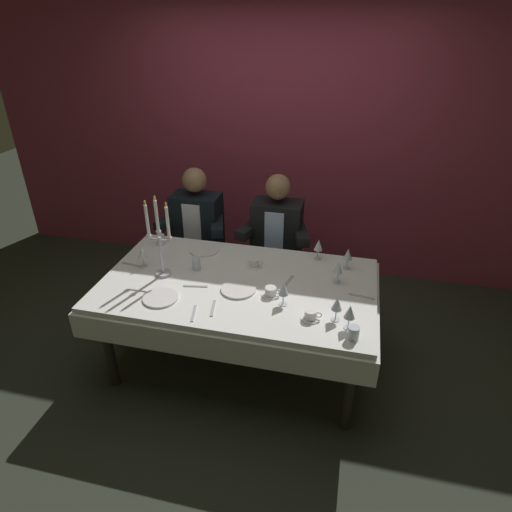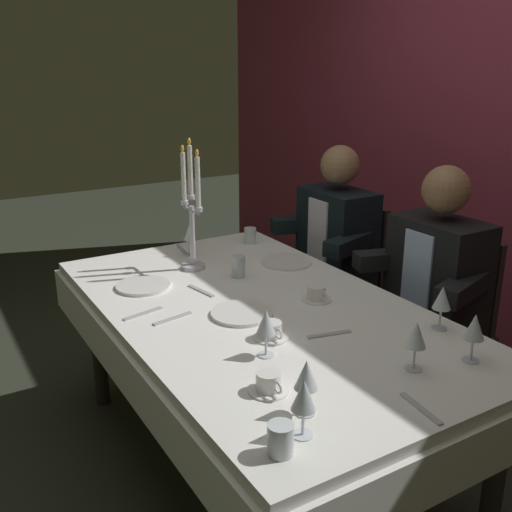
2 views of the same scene
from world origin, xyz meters
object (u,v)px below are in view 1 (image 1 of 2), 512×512
at_px(dinner_plate_1, 161,298).
at_px(seated_diner_0, 198,222).
at_px(wine_glass_0, 142,253).
at_px(wine_glass_1, 350,312).
at_px(wine_glass_2, 318,245).
at_px(wine_glass_3, 337,304).
at_px(coffee_cup_2, 311,315).
at_px(water_tumbler_1, 353,333).
at_px(candelabra, 160,244).
at_px(coffee_cup_1, 271,292).
at_px(wine_glass_5, 348,255).
at_px(seated_diner_1, 277,230).
at_px(dinner_plate_2, 204,249).
at_px(dinner_plate_0, 238,289).
at_px(wine_glass_6, 283,289).
at_px(coffee_cup_0, 254,263).
at_px(wine_glass_4, 338,268).
at_px(dining_table, 238,296).
at_px(water_tumbler_0, 196,263).
at_px(water_tumbler_2, 161,240).

xyz_separation_m(dinner_plate_1, seated_diner_0, (-0.18, 1.20, -0.01)).
relative_size(wine_glass_0, wine_glass_1, 1.00).
relative_size(wine_glass_2, wine_glass_3, 1.00).
xyz_separation_m(wine_glass_3, coffee_cup_2, (-0.15, -0.02, -0.09)).
xyz_separation_m(wine_glass_0, water_tumbler_1, (1.55, -0.48, -0.08)).
height_order(candelabra, coffee_cup_2, candelabra).
relative_size(coffee_cup_1, coffee_cup_2, 1.00).
bearing_deg(wine_glass_5, wine_glass_3, -92.76).
bearing_deg(wine_glass_5, dinner_plate_1, -149.99).
relative_size(wine_glass_1, seated_diner_1, 0.13).
distance_m(dinner_plate_2, wine_glass_0, 0.50).
xyz_separation_m(wine_glass_0, coffee_cup_1, (0.99, -0.15, -0.09)).
xyz_separation_m(dinner_plate_0, wine_glass_1, (0.75, -0.24, 0.11)).
bearing_deg(wine_glass_6, dinner_plate_2, 141.94).
bearing_deg(coffee_cup_1, coffee_cup_0, 120.08).
distance_m(dinner_plate_0, seated_diner_1, 0.99).
bearing_deg(dinner_plate_1, wine_glass_4, 23.10).
xyz_separation_m(dinner_plate_2, wine_glass_3, (1.08, -0.66, 0.11)).
height_order(dining_table, wine_glass_2, wine_glass_2).
distance_m(dining_table, dinner_plate_1, 0.56).
xyz_separation_m(wine_glass_2, wine_glass_6, (-0.15, -0.65, -0.00)).
bearing_deg(wine_glass_6, water_tumbler_0, 157.48).
bearing_deg(coffee_cup_1, candelabra, 174.31).
xyz_separation_m(wine_glass_4, seated_diner_1, (-0.57, 0.73, -0.12)).
height_order(wine_glass_3, wine_glass_6, same).
bearing_deg(seated_diner_0, coffee_cup_0, -43.71).
distance_m(wine_glass_1, wine_glass_4, 0.51).
bearing_deg(wine_glass_6, coffee_cup_2, -29.66).
bearing_deg(water_tumbler_1, coffee_cup_0, 138.33).
distance_m(wine_glass_5, coffee_cup_2, 0.69).
xyz_separation_m(dinner_plate_2, coffee_cup_1, (0.64, -0.50, 0.02)).
bearing_deg(seated_diner_0, dinner_plate_2, -64.48).
xyz_separation_m(coffee_cup_0, seated_diner_0, (-0.68, 0.65, -0.03)).
height_order(wine_glass_3, coffee_cup_2, wine_glass_3).
relative_size(candelabra, coffee_cup_2, 4.58).
xyz_separation_m(wine_glass_5, water_tumbler_2, (-1.49, 0.04, -0.07)).
xyz_separation_m(wine_glass_0, wine_glass_5, (1.46, 0.31, -0.00)).
height_order(dining_table, water_tumbler_2, water_tumbler_2).
xyz_separation_m(dining_table, dinner_plate_0, (0.03, -0.10, 0.13)).
bearing_deg(water_tumbler_1, wine_glass_3, 125.69).
xyz_separation_m(water_tumbler_0, coffee_cup_0, (0.40, 0.14, -0.02)).
relative_size(water_tumbler_1, coffee_cup_0, 0.63).
relative_size(wine_glass_0, wine_glass_5, 1.00).
xyz_separation_m(coffee_cup_0, seated_diner_1, (0.05, 0.65, -0.03)).
bearing_deg(wine_glass_5, candelabra, -163.12).
height_order(wine_glass_0, seated_diner_1, seated_diner_1).
bearing_deg(coffee_cup_2, water_tumbler_1, -26.66).
relative_size(dinner_plate_0, seated_diner_1, 0.19).
bearing_deg(seated_diner_0, coffee_cup_2, -45.43).
bearing_deg(seated_diner_1, wine_glass_1, -61.37).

